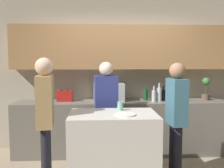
{
  "coord_description": "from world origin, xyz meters",
  "views": [
    {
      "loc": [
        -0.4,
        -3.02,
        1.63
      ],
      "look_at": [
        -0.21,
        0.49,
        1.29
      ],
      "focal_mm": 42.0,
      "sensor_mm": 36.0,
      "label": 1
    }
  ],
  "objects": [
    {
      "name": "potted_plant",
      "position": [
        1.49,
        1.44,
        1.1
      ],
      "size": [
        0.14,
        0.14,
        0.39
      ],
      "color": "brown",
      "rests_on": "back_counter"
    },
    {
      "name": "person_center",
      "position": [
        0.63,
        0.31,
        0.93
      ],
      "size": [
        0.22,
        0.35,
        1.58
      ],
      "rotation": [
        0.0,
        0.0,
        -4.63
      ],
      "color": "black",
      "rests_on": "ground_plane"
    },
    {
      "name": "bottle_2",
      "position": [
        0.64,
        1.34,
        1.03
      ],
      "size": [
        0.09,
        0.09,
        0.31
      ],
      "color": "silver",
      "rests_on": "back_counter"
    },
    {
      "name": "plate_on_island",
      "position": [
        -0.07,
        0.13,
        0.95
      ],
      "size": [
        0.26,
        0.26,
        0.01
      ],
      "color": "white",
      "rests_on": "kitchen_island"
    },
    {
      "name": "person_right",
      "position": [
        -1.04,
        0.16,
        0.98
      ],
      "size": [
        0.22,
        0.36,
        1.64
      ],
      "rotation": [
        0.0,
        0.0,
        -1.48
      ],
      "color": "black",
      "rests_on": "ground_plane"
    },
    {
      "name": "back_counter",
      "position": [
        0.0,
        1.39,
        0.45
      ],
      "size": [
        3.6,
        0.62,
        0.91
      ],
      "color": "#6B665B",
      "rests_on": "ground_plane"
    },
    {
      "name": "bottle_3",
      "position": [
        0.73,
        1.4,
        1.01
      ],
      "size": [
        0.08,
        0.08,
        0.26
      ],
      "color": "black",
      "rests_on": "back_counter"
    },
    {
      "name": "bottle_0",
      "position": [
        0.43,
        1.44,
        1.01
      ],
      "size": [
        0.08,
        0.08,
        0.26
      ],
      "color": "#194723",
      "rests_on": "back_counter"
    },
    {
      "name": "kitchen_island",
      "position": [
        -0.21,
        0.24,
        0.47
      ],
      "size": [
        1.11,
        0.72,
        0.94
      ],
      "color": "beige",
      "rests_on": "ground_plane"
    },
    {
      "name": "microwave",
      "position": [
        -0.21,
        1.44,
        1.06
      ],
      "size": [
        0.52,
        0.39,
        0.3
      ],
      "color": "#B7BABC",
      "rests_on": "back_counter"
    },
    {
      "name": "person_left",
      "position": [
        -0.28,
        0.86,
        0.94
      ],
      "size": [
        0.36,
        0.23,
        1.58
      ],
      "rotation": [
        0.0,
        0.0,
        -3.03
      ],
      "color": "black",
      "rests_on": "ground_plane"
    },
    {
      "name": "back_wall",
      "position": [
        0.0,
        1.66,
        1.54
      ],
      "size": [
        6.4,
        0.4,
        2.7
      ],
      "color": "#B2A893",
      "rests_on": "ground_plane"
    },
    {
      "name": "bottle_4",
      "position": [
        0.82,
        1.31,
        1.02
      ],
      "size": [
        0.08,
        0.08,
        0.31
      ],
      "color": "maroon",
      "rests_on": "back_counter"
    },
    {
      "name": "bottle_1",
      "position": [
        0.54,
        1.3,
        1.01
      ],
      "size": [
        0.07,
        0.07,
        0.26
      ],
      "color": "silver",
      "rests_on": "back_counter"
    },
    {
      "name": "toaster",
      "position": [
        -0.97,
        1.44,
        1.0
      ],
      "size": [
        0.26,
        0.16,
        0.18
      ],
      "color": "#B21E19",
      "rests_on": "back_counter"
    },
    {
      "name": "bottle_5",
      "position": [
        0.92,
        1.37,
        1.03
      ],
      "size": [
        0.08,
        0.08,
        0.31
      ],
      "color": "#472814",
      "rests_on": "back_counter"
    },
    {
      "name": "cup_0",
      "position": [
        -0.1,
        0.42,
        1.0
      ],
      "size": [
        0.08,
        0.08,
        0.11
      ],
      "color": "#77B89F",
      "rests_on": "kitchen_island"
    }
  ]
}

